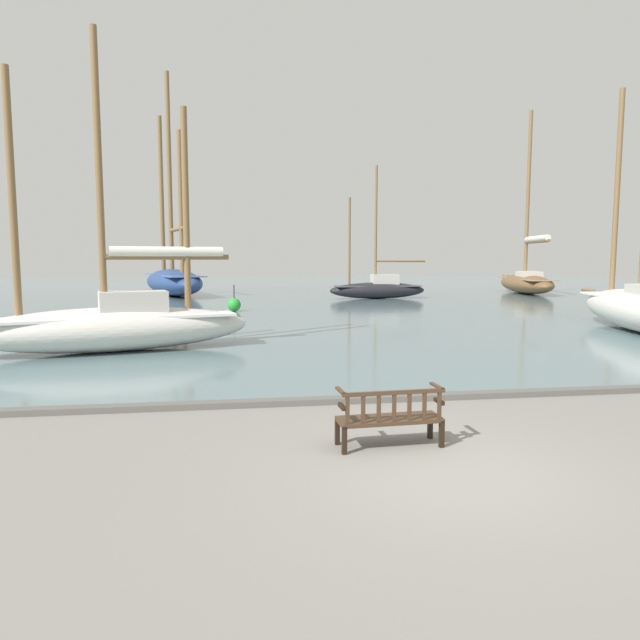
% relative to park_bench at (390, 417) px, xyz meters
% --- Properties ---
extents(ground_plane, '(160.00, 160.00, 0.00)m').
position_rel_park_bench_xyz_m(ground_plane, '(0.50, -1.13, -0.47)').
color(ground_plane, gray).
extents(harbor_water, '(100.00, 80.00, 0.08)m').
position_rel_park_bench_xyz_m(harbor_water, '(0.50, 42.87, -0.43)').
color(harbor_water, slate).
rests_on(harbor_water, ground).
extents(quay_edge_kerb, '(40.00, 0.30, 0.12)m').
position_rel_park_bench_xyz_m(quay_edge_kerb, '(0.50, 2.72, -0.41)').
color(quay_edge_kerb, '#5B5954').
rests_on(quay_edge_kerb, ground).
extents(park_bench, '(1.63, 0.61, 0.92)m').
position_rel_park_bench_xyz_m(park_bench, '(0.00, 0.00, 0.00)').
color(park_bench, black).
rests_on(park_bench, ground).
extents(sailboat_outer_starboard, '(9.88, 4.09, 9.38)m').
position_rel_park_bench_xyz_m(sailboat_outer_starboard, '(-5.92, 9.54, 0.51)').
color(sailboat_outer_starboard, silver).
rests_on(sailboat_outer_starboard, harbor_water).
extents(sailboat_far_starboard, '(4.76, 11.97, 14.28)m').
position_rel_park_bench_xyz_m(sailboat_far_starboard, '(20.74, 34.39, 0.64)').
color(sailboat_far_starboard, brown).
rests_on(sailboat_far_starboard, harbor_water).
extents(sailboat_far_port, '(6.74, 12.15, 16.41)m').
position_rel_park_bench_xyz_m(sailboat_far_port, '(-6.90, 36.05, 0.97)').
color(sailboat_far_port, navy).
rests_on(sailboat_far_port, harbor_water).
extents(sailboat_mid_port, '(6.83, 1.94, 9.06)m').
position_rel_park_bench_xyz_m(sailboat_mid_port, '(7.55, 30.34, 0.37)').
color(sailboat_mid_port, black).
rests_on(sailboat_mid_port, harbor_water).
extents(channel_buoy, '(0.70, 0.70, 1.40)m').
position_rel_park_bench_xyz_m(channel_buoy, '(-2.35, 22.09, -0.03)').
color(channel_buoy, green).
rests_on(channel_buoy, harbor_water).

